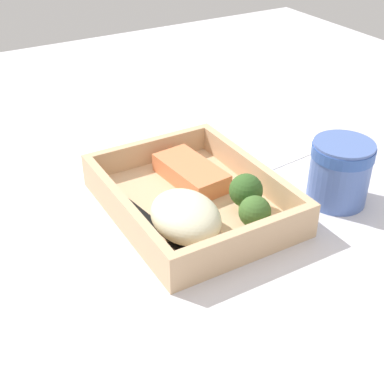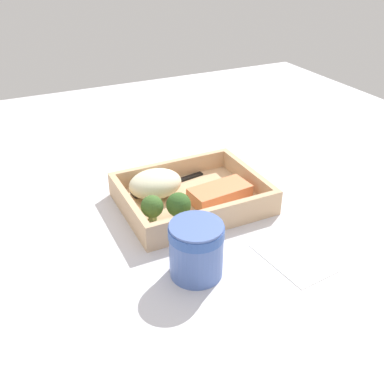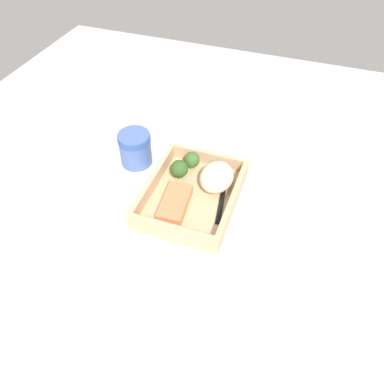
% 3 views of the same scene
% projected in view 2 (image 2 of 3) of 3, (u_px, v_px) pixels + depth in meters
% --- Properties ---
extents(ground_plane, '(1.60, 1.60, 0.02)m').
position_uv_depth(ground_plane, '(192.00, 209.00, 0.87)').
color(ground_plane, silver).
extents(takeout_tray, '(0.26, 0.21, 0.01)m').
position_uv_depth(takeout_tray, '(192.00, 201.00, 0.86)').
color(takeout_tray, tan).
rests_on(takeout_tray, ground_plane).
extents(tray_rim, '(0.26, 0.21, 0.04)m').
position_uv_depth(tray_rim, '(192.00, 191.00, 0.84)').
color(tray_rim, tan).
rests_on(tray_rim, takeout_tray).
extents(salmon_fillet, '(0.12, 0.07, 0.03)m').
position_uv_depth(salmon_fillet, '(220.00, 193.00, 0.85)').
color(salmon_fillet, '#ED8150').
rests_on(salmon_fillet, takeout_tray).
extents(mashed_potatoes, '(0.10, 0.08, 0.05)m').
position_uv_depth(mashed_potatoes, '(155.00, 184.00, 0.85)').
color(mashed_potatoes, beige).
rests_on(mashed_potatoes, takeout_tray).
extents(broccoli_floret_1, '(0.04, 0.04, 0.05)m').
position_uv_depth(broccoli_floret_1, '(179.00, 205.00, 0.78)').
color(broccoli_floret_1, '#7EA058').
rests_on(broccoli_floret_1, takeout_tray).
extents(broccoli_floret_2, '(0.04, 0.04, 0.05)m').
position_uv_depth(broccoli_floret_2, '(152.00, 207.00, 0.78)').
color(broccoli_floret_2, '#83A361').
rests_on(broccoli_floret_2, takeout_tray).
extents(fork, '(0.16, 0.04, 0.00)m').
position_uv_depth(fork, '(163.00, 186.00, 0.89)').
color(fork, black).
rests_on(fork, takeout_tray).
extents(paper_cup, '(0.08, 0.08, 0.09)m').
position_uv_depth(paper_cup, '(196.00, 247.00, 0.66)').
color(paper_cup, '#4E6AB2').
rests_on(paper_cup, ground_plane).
extents(receipt_slip, '(0.09, 0.13, 0.00)m').
position_uv_depth(receipt_slip, '(292.00, 258.00, 0.72)').
color(receipt_slip, white).
rests_on(receipt_slip, ground_plane).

